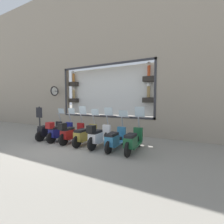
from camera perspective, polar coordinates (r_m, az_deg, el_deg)
name	(u,v)px	position (r m, az deg, el deg)	size (l,w,h in m)	color
ground_plane	(64,147)	(6.75, -17.97, -12.69)	(120.00, 120.00, 0.00)	gray
building_facade	(105,52)	(9.85, -2.57, 21.90)	(1.26, 36.00, 9.66)	gray
scooter_green_0	(133,141)	(5.81, 8.03, -10.71)	(1.81, 0.61, 1.70)	black
scooter_teal_1	(115,139)	(6.08, 1.21, -10.26)	(1.79, 0.61, 1.53)	black
scooter_white_2	(99,136)	(6.37, -5.13, -8.99)	(1.81, 0.60, 1.64)	black
scooter_olive_3	(85,135)	(6.84, -10.28, -8.62)	(1.80, 0.60, 1.56)	black
scooter_red_4	(71,133)	(7.26, -15.30, -7.55)	(1.81, 0.60, 1.68)	black
scooter_navy_5	(59,131)	(7.77, -19.45, -6.94)	(1.80, 0.60, 1.57)	black
scooter_black_6	(49,131)	(8.36, -22.72, -6.57)	(1.80, 0.60, 1.54)	black
shop_sign_post	(40,121)	(9.01, -25.89, -2.95)	(0.36, 0.45, 1.65)	#232326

